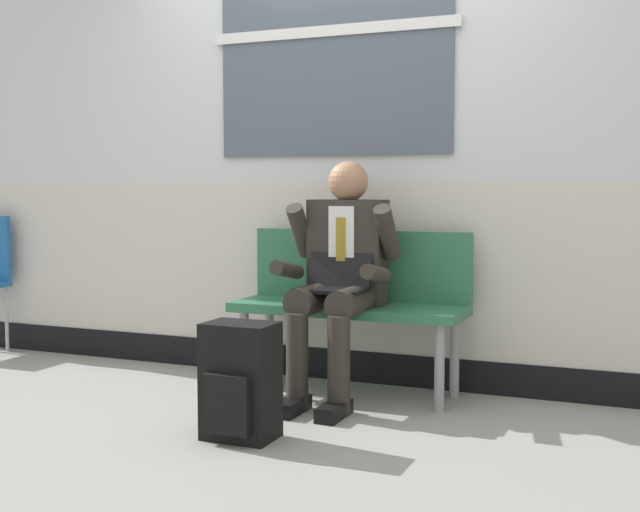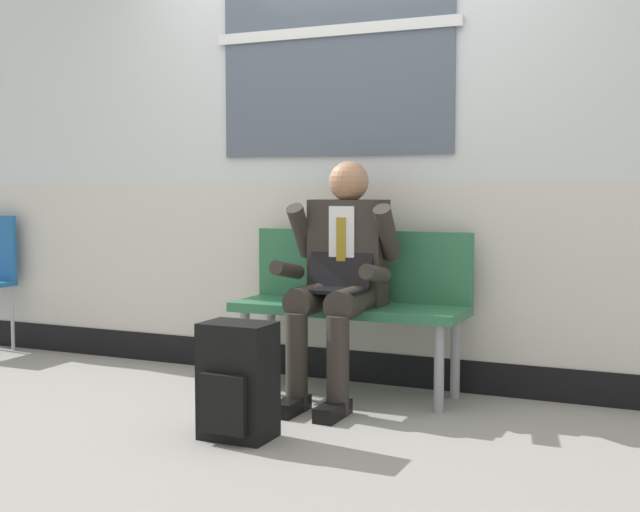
% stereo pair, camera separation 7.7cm
% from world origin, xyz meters
% --- Properties ---
extents(ground_plane, '(18.00, 18.00, 0.00)m').
position_xyz_m(ground_plane, '(0.00, 0.00, 0.00)').
color(ground_plane, gray).
extents(station_wall, '(6.17, 0.17, 2.91)m').
position_xyz_m(station_wall, '(-0.00, 0.64, 1.45)').
color(station_wall, silver).
rests_on(station_wall, ground).
extents(bench_with_person, '(1.24, 0.42, 0.86)m').
position_xyz_m(bench_with_person, '(0.15, 0.36, 0.52)').
color(bench_with_person, '#2D6B47').
rests_on(bench_with_person, ground).
extents(person_seated, '(0.57, 0.70, 1.23)m').
position_xyz_m(person_seated, '(0.15, 0.16, 0.66)').
color(person_seated, '#2D2823').
rests_on(person_seated, ground).
extents(backpack, '(0.31, 0.26, 0.51)m').
position_xyz_m(backpack, '(0.01, -0.64, 0.25)').
color(backpack, black).
rests_on(backpack, ground).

